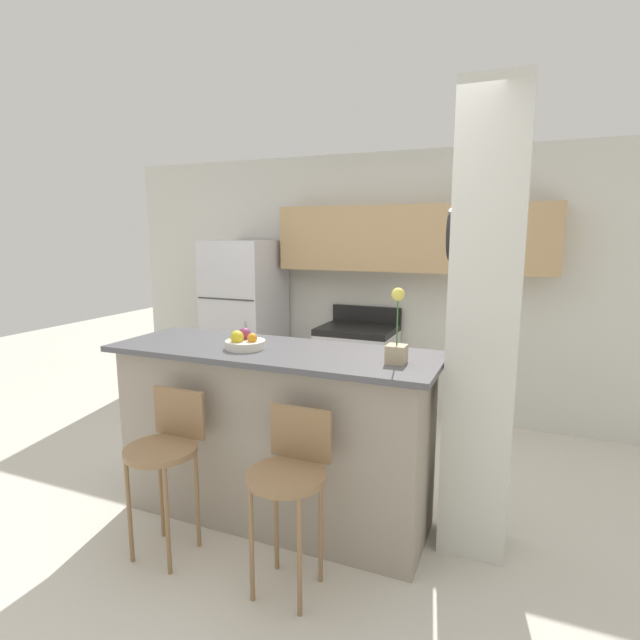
# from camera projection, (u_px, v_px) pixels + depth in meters

# --- Properties ---
(ground_plane) EXTENTS (14.00, 14.00, 0.00)m
(ground_plane) POSITION_uv_depth(u_px,v_px,m) (275.00, 515.00, 3.21)
(ground_plane) COLOR beige
(wall_back) EXTENTS (5.60, 0.38, 2.55)m
(wall_back) POSITION_uv_depth(u_px,v_px,m) (387.00, 269.00, 4.83)
(wall_back) COLOR silver
(wall_back) RESTS_ON ground_plane
(pillar_right) EXTENTS (0.38, 0.32, 2.55)m
(pillar_right) POSITION_uv_depth(u_px,v_px,m) (484.00, 329.00, 2.70)
(pillar_right) COLOR silver
(pillar_right) RESTS_ON ground_plane
(counter_bar) EXTENTS (2.03, 0.70, 1.10)m
(counter_bar) POSITION_uv_depth(u_px,v_px,m) (274.00, 434.00, 3.12)
(counter_bar) COLOR gray
(counter_bar) RESTS_ON ground_plane
(refrigerator) EXTENTS (0.65, 0.74, 1.72)m
(refrigerator) POSITION_uv_depth(u_px,v_px,m) (246.00, 325.00, 5.14)
(refrigerator) COLOR silver
(refrigerator) RESTS_ON ground_plane
(stove_range) EXTENTS (0.70, 0.60, 1.07)m
(stove_range) POSITION_uv_depth(u_px,v_px,m) (357.00, 372.00, 4.83)
(stove_range) COLOR silver
(stove_range) RESTS_ON ground_plane
(bar_stool_left) EXTENTS (0.40, 0.40, 0.92)m
(bar_stool_left) POSITION_uv_depth(u_px,v_px,m) (166.00, 449.00, 2.76)
(bar_stool_left) COLOR olive
(bar_stool_left) RESTS_ON ground_plane
(bar_stool_right) EXTENTS (0.40, 0.40, 0.92)m
(bar_stool_right) POSITION_uv_depth(u_px,v_px,m) (290.00, 474.00, 2.47)
(bar_stool_right) COLOR olive
(bar_stool_right) RESTS_ON ground_plane
(orchid_vase) EXTENTS (0.10, 0.10, 0.41)m
(orchid_vase) POSITION_uv_depth(u_px,v_px,m) (397.00, 340.00, 2.67)
(orchid_vase) COLOR tan
(orchid_vase) RESTS_ON counter_bar
(fruit_bowl) EXTENTS (0.24, 0.24, 0.12)m
(fruit_bowl) POSITION_uv_depth(u_px,v_px,m) (245.00, 342.00, 3.02)
(fruit_bowl) COLOR silver
(fruit_bowl) RESTS_ON counter_bar
(trash_bin) EXTENTS (0.28, 0.28, 0.38)m
(trash_bin) POSITION_uv_depth(u_px,v_px,m) (283.00, 401.00, 4.82)
(trash_bin) COLOR #59595B
(trash_bin) RESTS_ON ground_plane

